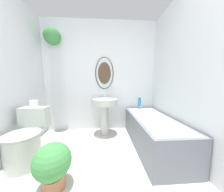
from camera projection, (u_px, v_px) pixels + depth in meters
name	position (u px, v px, depth m)	size (l,w,h in m)	color
wall_back	(97.00, 74.00, 2.49)	(2.56, 0.32, 2.40)	silver
wall_right	(193.00, 73.00, 1.47)	(0.06, 2.34, 2.40)	silver
toilet	(26.00, 141.00, 1.48)	(0.43, 0.59, 0.71)	#B2BCB2
pedestal_sink	(105.00, 107.00, 2.27)	(0.51, 0.51, 0.85)	#B2BCB2
bathtub	(152.00, 131.00, 1.88)	(0.62, 1.46, 0.57)	slate
shampoo_bottle	(139.00, 102.00, 2.41)	(0.07, 0.07, 0.18)	#2D84C6
potted_plant	(53.00, 164.00, 1.11)	(0.36, 0.36, 0.48)	#9E6042
toilet_paper_roll	(34.00, 104.00, 1.65)	(0.11, 0.11, 0.10)	white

